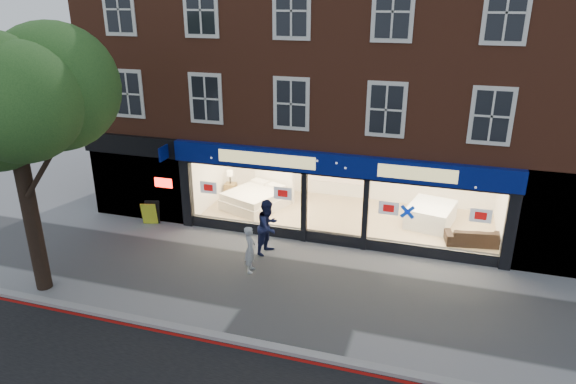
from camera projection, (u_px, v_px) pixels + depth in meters
The scene contains 13 objects.
ground at pixel (310, 289), 14.98m from camera, with size 120.00×120.00×0.00m, color gray.
kerb_line at pixel (276, 356), 12.21m from camera, with size 60.00×0.10×0.01m, color #8C0A07.
kerb_stone at pixel (279, 349), 12.37m from camera, with size 60.00×0.25×0.12m, color gray.
showroom_floor at pixel (346, 218), 19.64m from camera, with size 11.00×4.50×0.10m, color tan.
building at pixel (362, 35), 18.77m from camera, with size 19.00×8.26×10.30m.
street_tree at pixel (11, 122), 13.35m from camera, with size 4.00×3.20×6.60m.
display_bed at pixel (258, 197), 20.55m from camera, with size 2.69×2.93×1.35m.
bedside_table at pixel (231, 189), 21.64m from camera, with size 0.45×0.45×0.55m, color brown.
mattress_stack at pixel (431, 214), 18.92m from camera, with size 1.87×2.18×0.75m.
sofa at pixel (474, 236), 17.42m from camera, with size 1.89×0.74×0.55m, color black.
a_board at pixel (151, 213), 19.15m from camera, with size 0.57×0.37×0.87m, color yellow.
pedestrian_grey at pixel (250, 249), 15.72m from camera, with size 0.55×0.36×1.50m, color #A6AAAE.
pedestrian_blue at pixel (268, 227), 16.83m from camera, with size 0.91×0.71×1.87m, color #181D43.
Camera 1 is at (3.25, -12.57, 8.02)m, focal length 32.00 mm.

